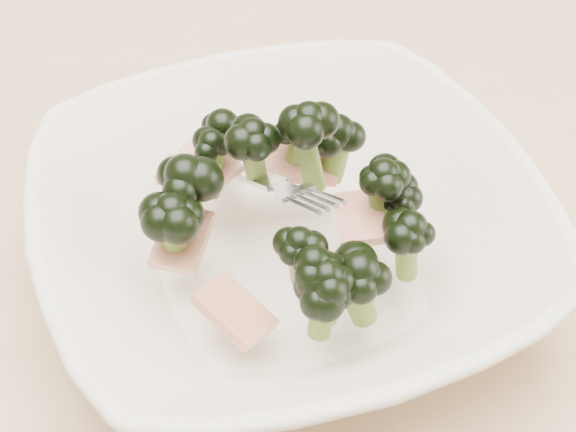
# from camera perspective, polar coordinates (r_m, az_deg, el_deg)

# --- Properties ---
(dining_table) EXTENTS (1.20, 0.80, 0.75)m
(dining_table) POSITION_cam_1_polar(r_m,az_deg,el_deg) (0.62, -8.53, -7.54)
(dining_table) COLOR tan
(dining_table) RESTS_ON ground
(broccoli_dish) EXTENTS (0.35, 0.35, 0.12)m
(broccoli_dish) POSITION_cam_1_polar(r_m,az_deg,el_deg) (0.49, 0.01, -0.83)
(broccoli_dish) COLOR beige
(broccoli_dish) RESTS_ON dining_table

